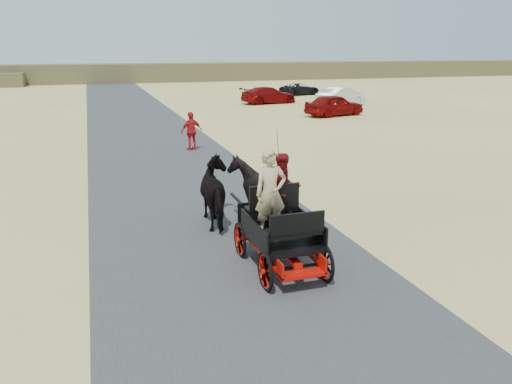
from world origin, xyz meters
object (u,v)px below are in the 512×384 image
object	(u,v)px
carriage	(280,251)
car_a	(334,105)
pedestrian	(192,131)
horse_right	(259,189)
car_c	(269,95)
horse_left	(219,193)
car_d	(300,89)
car_b	(341,97)

from	to	relation	value
carriage	car_a	distance (m)	24.83
pedestrian	carriage	bearing A→B (deg)	70.28
horse_right	car_c	distance (m)	29.17
horse_left	car_d	bearing A→B (deg)	-116.20
horse_left	horse_right	world-z (taller)	horse_right
car_c	car_a	bearing A→B (deg)	-178.48
car_d	pedestrian	bearing A→B (deg)	131.18
horse_right	car_a	bearing A→B (deg)	-121.91
car_c	car_d	world-z (taller)	car_c
carriage	car_c	size ratio (longest dim) A/B	0.51
pedestrian	car_c	xyz separation A→B (m)	(9.88, 17.49, -0.18)
car_a	car_c	world-z (taller)	car_a
horse_right	pedestrian	distance (m)	9.91
carriage	horse_left	xyz separation A→B (m)	(-0.55, 3.00, 0.49)
pedestrian	car_a	bearing A→B (deg)	-159.41
pedestrian	car_d	world-z (taller)	pedestrian
car_a	car_b	size ratio (longest dim) A/B	0.94
horse_left	car_d	size ratio (longest dim) A/B	0.49
car_b	car_d	size ratio (longest dim) A/B	1.11
car_c	pedestrian	bearing A→B (deg)	141.68
car_b	car_c	xyz separation A→B (m)	(-4.70, 3.71, -0.07)
carriage	car_a	xyz separation A→B (m)	(12.16, 21.65, 0.36)
horse_left	car_c	xyz separation A→B (m)	(11.11, 27.39, -0.17)
horse_left	car_a	distance (m)	22.57
car_a	car_d	distance (m)	15.61
car_b	car_c	world-z (taller)	car_b
horse_left	car_a	size ratio (longest dim) A/B	0.47
car_a	car_d	xyz separation A→B (m)	(3.90, 15.11, -0.16)
car_d	car_a	bearing A→B (deg)	149.53
carriage	car_d	size ratio (longest dim) A/B	0.59
car_b	carriage	bearing A→B (deg)	122.80
car_b	car_d	bearing A→B (deg)	-31.97
pedestrian	car_b	world-z (taller)	pedestrian
car_c	car_d	bearing A→B (deg)	-49.65
horse_right	car_b	xyz separation A→B (m)	(14.71, 23.68, -0.10)
horse_right	car_b	size ratio (longest dim) A/B	0.38
car_c	carriage	bearing A→B (deg)	151.98
horse_left	pedestrian	xyz separation A→B (m)	(1.23, 9.91, 0.02)
horse_left	horse_right	distance (m)	1.10
pedestrian	car_a	xyz separation A→B (m)	(11.48, 8.74, -0.14)
car_a	car_c	bearing A→B (deg)	-4.00
horse_right	pedestrian	size ratio (longest dim) A/B	0.98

